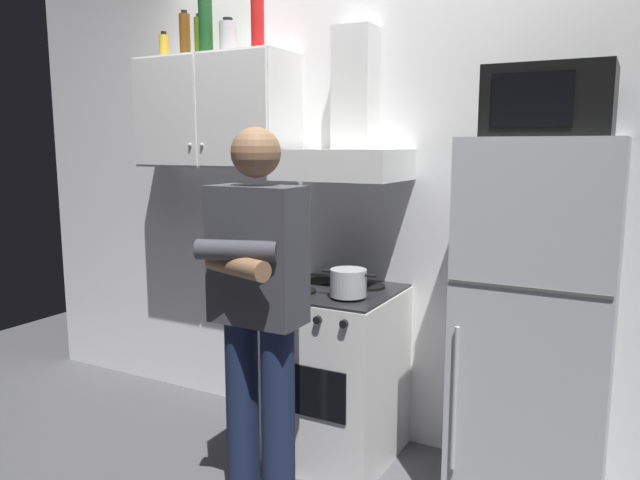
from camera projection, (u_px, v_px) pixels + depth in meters
name	position (u px, v px, depth m)	size (l,w,h in m)	color
ground_plane	(320.00, 478.00, 2.87)	(7.00, 7.00, 0.00)	#4C4C51
back_wall_tiled	(373.00, 187.00, 3.18)	(4.80, 0.10, 2.70)	white
upper_cabinet	(216.00, 112.00, 3.32)	(0.90, 0.37, 0.60)	silver
stove_oven	(334.00, 373.00, 3.04)	(0.60, 0.62, 0.87)	white
range_hood	(347.00, 139.00, 2.97)	(0.60, 0.44, 0.75)	white
refrigerator	(536.00, 329.00, 2.54)	(0.60, 0.62, 1.60)	silver
microwave	(549.00, 102.00, 2.41)	(0.48, 0.37, 0.28)	black
person_standing	(257.00, 310.00, 2.46)	(0.38, 0.33, 1.64)	#192342
cooking_pot	(348.00, 283.00, 2.80)	(0.27, 0.17, 0.13)	#B7BABF
bottle_spice_jar	(164.00, 47.00, 3.42)	(0.06, 0.06, 0.16)	gold
bottle_soda_red	(258.00, 22.00, 3.08)	(0.07, 0.07, 0.30)	red
bottle_olive_oil	(200.00, 37.00, 3.33)	(0.06, 0.06, 0.23)	#4C6B19
bottle_canister_steel	(228.00, 38.00, 3.23)	(0.09, 0.09, 0.19)	#B2B5BA
bottle_beer_brown	(185.00, 36.00, 3.39)	(0.06, 0.06, 0.26)	brown
bottle_wine_green	(206.00, 26.00, 3.24)	(0.08, 0.08, 0.32)	#19471E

